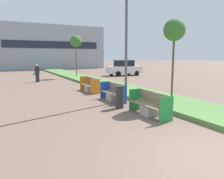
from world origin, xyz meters
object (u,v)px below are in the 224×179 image
(sapling_tree_far, at_px, (76,42))
(parked_car_distant, at_px, (124,68))
(sapling_tree_near, at_px, (174,31))
(bench_orange_frame, at_px, (90,86))
(pedestrian_walking, at_px, (37,73))
(bench_blue_frame, at_px, (113,94))
(street_lamp_post, at_px, (126,20))
(bench_green_frame, at_px, (150,106))
(litter_bin, at_px, (120,97))

(sapling_tree_far, distance_m, parked_car_distant, 6.67)
(sapling_tree_near, distance_m, sapling_tree_far, 15.22)
(parked_car_distant, bearing_deg, sapling_tree_far, -177.16)
(bench_orange_frame, distance_m, parked_car_distant, 12.58)
(sapling_tree_near, xyz_separation_m, pedestrian_walking, (-4.52, 12.70, -2.70))
(bench_orange_frame, xyz_separation_m, pedestrian_walking, (-2.35, 7.23, 0.45))
(bench_blue_frame, bearing_deg, street_lamp_post, -22.03)
(sapling_tree_far, bearing_deg, sapling_tree_near, -90.00)
(bench_orange_frame, relative_size, parked_car_distant, 0.48)
(street_lamp_post, bearing_deg, bench_green_frame, -101.70)
(street_lamp_post, bearing_deg, sapling_tree_near, -48.97)
(sapling_tree_far, bearing_deg, street_lamp_post, -96.65)
(litter_bin, distance_m, street_lamp_post, 4.03)
(bench_orange_frame, bearing_deg, sapling_tree_far, 77.42)
(bench_orange_frame, xyz_separation_m, sapling_tree_far, (2.18, 9.75, 3.54))
(bench_green_frame, distance_m, parked_car_distant, 18.14)
(parked_car_distant, bearing_deg, pedestrian_walking, -162.95)
(bench_green_frame, xyz_separation_m, sapling_tree_far, (2.18, 16.37, 3.54))
(sapling_tree_far, bearing_deg, pedestrian_walking, -150.95)
(sapling_tree_near, bearing_deg, bench_blue_frame, 136.80)
(sapling_tree_far, xyz_separation_m, parked_car_distant, (5.96, -0.17, -2.99))
(sapling_tree_far, relative_size, parked_car_distant, 1.06)
(litter_bin, bearing_deg, bench_blue_frame, 72.90)
(parked_car_distant, bearing_deg, street_lamp_post, -115.16)
(bench_orange_frame, relative_size, sapling_tree_near, 0.51)
(litter_bin, distance_m, sapling_tree_far, 15.34)
(street_lamp_post, xyz_separation_m, pedestrian_walking, (-2.96, 10.90, -3.33))
(parked_car_distant, bearing_deg, bench_green_frame, -112.23)
(bench_orange_frame, bearing_deg, bench_blue_frame, -90.04)
(bench_green_frame, distance_m, pedestrian_walking, 14.07)
(bench_green_frame, xyz_separation_m, litter_bin, (-0.48, 1.65, 0.13))
(bench_green_frame, relative_size, parked_car_distant, 0.48)
(bench_orange_frame, relative_size, sapling_tree_far, 0.46)
(bench_blue_frame, height_order, pedestrian_walking, pedestrian_walking)
(bench_blue_frame, xyz_separation_m, litter_bin, (-0.48, -1.56, 0.14))
(street_lamp_post, relative_size, sapling_tree_near, 1.84)
(bench_green_frame, distance_m, litter_bin, 1.72)
(street_lamp_post, height_order, parked_car_distant, street_lamp_post)
(sapling_tree_near, distance_m, pedestrian_walking, 13.75)
(sapling_tree_near, relative_size, sapling_tree_far, 0.89)
(litter_bin, bearing_deg, bench_orange_frame, 84.48)
(street_lamp_post, bearing_deg, sapling_tree_far, 83.35)
(bench_orange_frame, distance_m, sapling_tree_near, 6.68)
(litter_bin, xyz_separation_m, sapling_tree_near, (2.66, -0.49, 3.02))
(litter_bin, distance_m, parked_car_distant, 16.92)
(bench_orange_frame, bearing_deg, sapling_tree_near, -68.30)
(bench_blue_frame, distance_m, sapling_tree_near, 4.35)
(bench_green_frame, bearing_deg, pedestrian_walking, 99.61)
(bench_orange_frame, bearing_deg, pedestrian_walking, 107.98)
(street_lamp_post, height_order, sapling_tree_near, street_lamp_post)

